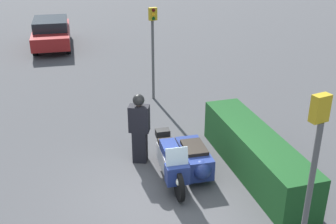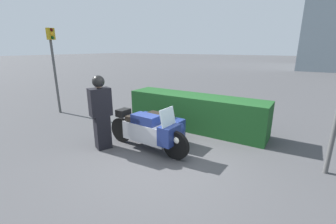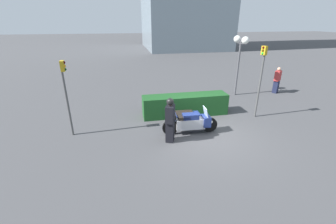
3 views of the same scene
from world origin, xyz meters
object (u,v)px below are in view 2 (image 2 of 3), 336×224
Objects in this scene: police_motorcycle at (156,128)px; officer_rider at (101,111)px; hedge_bush_curbside at (195,112)px; traffic_light_far at (54,58)px.

officer_rider is (-1.04, -0.84, 0.50)m from police_motorcycle.
officer_rider is at bearing -117.62° from hedge_bush_curbside.
hedge_bush_curbside is at bearing 83.00° from police_motorcycle.
officer_rider is at bearing -138.34° from police_motorcycle.
officer_rider is 4.29m from traffic_light_far.
officer_rider reaches higher than hedge_bush_curbside.
traffic_light_far reaches higher than officer_rider.
police_motorcycle is 1.31× the size of officer_rider.
traffic_light_far is (-5.24, -1.18, 1.55)m from hedge_bush_curbside.
hedge_bush_curbside is at bearing 8.60° from traffic_light_far.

